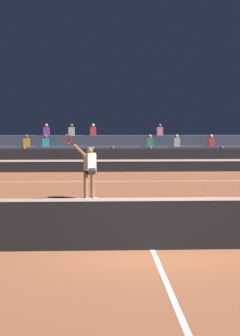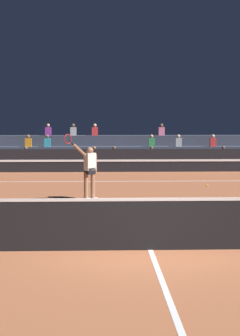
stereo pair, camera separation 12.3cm
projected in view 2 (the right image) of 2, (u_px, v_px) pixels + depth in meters
The scene contains 7 objects.
ground_plane at pixel (150, 250), 11.30m from camera, with size 120.00×120.00×0.00m, color #AD603D.
court_lines at pixel (150, 250), 11.30m from camera, with size 11.10×23.90×0.01m.
tennis_net at pixel (151, 223), 11.25m from camera, with size 12.00×0.10×1.10m.
sponsor_banner_wall at pixel (121, 160), 27.10m from camera, with size 18.00×0.26×1.10m.
bleacher_stand at pixel (119, 155), 29.61m from camera, with size 18.45×2.85×2.28m.
tennis_player at pixel (89, 170), 17.86m from camera, with size 1.07×1.02×2.21m.
tennis_ball at pixel (207, 185), 21.56m from camera, with size 0.07×0.07×0.07m, color #C6DB33.
Camera 2 is at (-1.00, -11.07, 2.70)m, focal length 60.00 mm.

